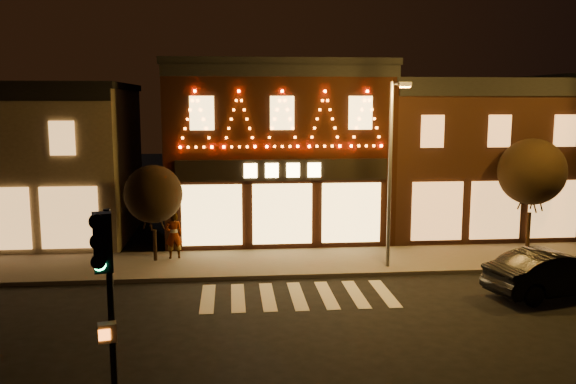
{
  "coord_description": "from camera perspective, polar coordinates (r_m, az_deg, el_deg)",
  "views": [
    {
      "loc": [
        -2.19,
        -15.66,
        6.55
      ],
      "look_at": [
        -0.32,
        4.0,
        3.55
      ],
      "focal_mm": 38.03,
      "sensor_mm": 36.0,
      "label": 1
    }
  ],
  "objects": [
    {
      "name": "ground",
      "position": [
        17.12,
        2.4,
        -13.88
      ],
      "size": [
        120.0,
        120.0,
        0.0
      ],
      "primitive_type": "plane",
      "color": "black",
      "rests_on": "ground"
    },
    {
      "name": "sidewalk_far",
      "position": [
        24.89,
        4.47,
        -6.48
      ],
      "size": [
        44.0,
        4.0,
        0.15
      ],
      "primitive_type": "cube",
      "color": "#47423D",
      "rests_on": "ground"
    },
    {
      "name": "building_pulp",
      "position": [
        29.81,
        -1.21,
        4.04
      ],
      "size": [
        10.2,
        8.34,
        8.3
      ],
      "color": "black",
      "rests_on": "ground"
    },
    {
      "name": "building_right_a",
      "position": [
        32.0,
        16.04,
        3.3
      ],
      "size": [
        9.2,
        8.28,
        7.5
      ],
      "color": "#381D13",
      "rests_on": "ground"
    },
    {
      "name": "traffic_signal_near",
      "position": [
        11.2,
        -16.61,
        -8.4
      ],
      "size": [
        0.37,
        0.48,
        4.52
      ],
      "rotation": [
        0.0,
        0.0,
        0.23
      ],
      "color": "black",
      "rests_on": "sidewalk_near"
    },
    {
      "name": "streetlamp_mid",
      "position": [
        23.21,
        9.69,
        2.93
      ],
      "size": [
        0.46,
        1.62,
        7.07
      ],
      "rotation": [
        0.0,
        0.0,
        -0.06
      ],
      "color": "#59595E",
      "rests_on": "sidewalk_far"
    },
    {
      "name": "tree_left",
      "position": [
        24.7,
        -12.48,
        -0.19
      ],
      "size": [
        2.31,
        2.31,
        3.86
      ],
      "rotation": [
        0.0,
        0.0,
        -0.17
      ],
      "color": "black",
      "rests_on": "sidewalk_far"
    },
    {
      "name": "tree_right",
      "position": [
        28.16,
        21.83,
        1.77
      ],
      "size": [
        2.85,
        2.85,
        4.77
      ],
      "rotation": [
        0.0,
        0.0,
        -0.0
      ],
      "color": "black",
      "rests_on": "sidewalk_far"
    },
    {
      "name": "dark_sedan",
      "position": [
        22.54,
        23.62,
        -6.95
      ],
      "size": [
        4.97,
        2.68,
        1.56
      ],
      "primitive_type": "imported",
      "rotation": [
        0.0,
        0.0,
        1.8
      ],
      "color": "black",
      "rests_on": "ground"
    },
    {
      "name": "pedestrian",
      "position": [
        25.22,
        -10.63,
        -3.98
      ],
      "size": [
        0.77,
        0.58,
        1.91
      ],
      "primitive_type": "imported",
      "rotation": [
        0.0,
        0.0,
        3.32
      ],
      "color": "gray",
      "rests_on": "sidewalk_far"
    }
  ]
}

